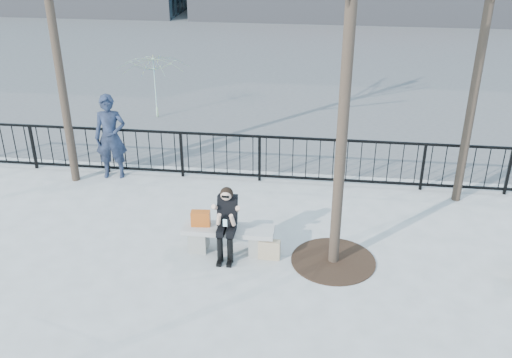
# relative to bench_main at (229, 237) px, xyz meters

# --- Properties ---
(ground) EXTENTS (120.00, 120.00, 0.00)m
(ground) POSITION_rel_bench_main_xyz_m (0.00, 0.00, -0.30)
(ground) COLOR gray
(ground) RESTS_ON ground
(street_surface) EXTENTS (60.00, 23.00, 0.01)m
(street_surface) POSITION_rel_bench_main_xyz_m (0.00, 15.00, -0.30)
(street_surface) COLOR #474747
(street_surface) RESTS_ON ground
(railing) EXTENTS (14.00, 0.06, 1.10)m
(railing) POSITION_rel_bench_main_xyz_m (0.00, 3.00, 0.25)
(railing) COLOR black
(railing) RESTS_ON ground
(tree_grate) EXTENTS (1.50, 1.50, 0.02)m
(tree_grate) POSITION_rel_bench_main_xyz_m (1.90, -0.10, -0.29)
(tree_grate) COLOR black
(tree_grate) RESTS_ON ground
(bench_main) EXTENTS (1.65, 0.46, 0.49)m
(bench_main) POSITION_rel_bench_main_xyz_m (0.00, 0.00, 0.00)
(bench_main) COLOR slate
(bench_main) RESTS_ON ground
(seated_woman) EXTENTS (0.50, 0.64, 1.34)m
(seated_woman) POSITION_rel_bench_main_xyz_m (0.00, -0.16, 0.37)
(seated_woman) COLOR black
(seated_woman) RESTS_ON ground
(handbag) EXTENTS (0.35, 0.19, 0.28)m
(handbag) POSITION_rel_bench_main_xyz_m (-0.50, 0.02, 0.33)
(handbag) COLOR #AF4B15
(handbag) RESTS_ON bench_main
(shopping_bag) EXTENTS (0.39, 0.15, 0.37)m
(shopping_bag) POSITION_rel_bench_main_xyz_m (0.76, -0.15, -0.12)
(shopping_bag) COLOR #C5A88B
(shopping_bag) RESTS_ON ground
(standing_man) EXTENTS (0.79, 0.59, 1.96)m
(standing_man) POSITION_rel_bench_main_xyz_m (-3.17, 2.80, 0.68)
(standing_man) COLOR black
(standing_man) RESTS_ON ground
(vendor_umbrella) EXTENTS (2.17, 2.21, 1.87)m
(vendor_umbrella) POSITION_rel_bench_main_xyz_m (-3.33, 6.83, 0.63)
(vendor_umbrella) COLOR #EDF436
(vendor_umbrella) RESTS_ON ground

